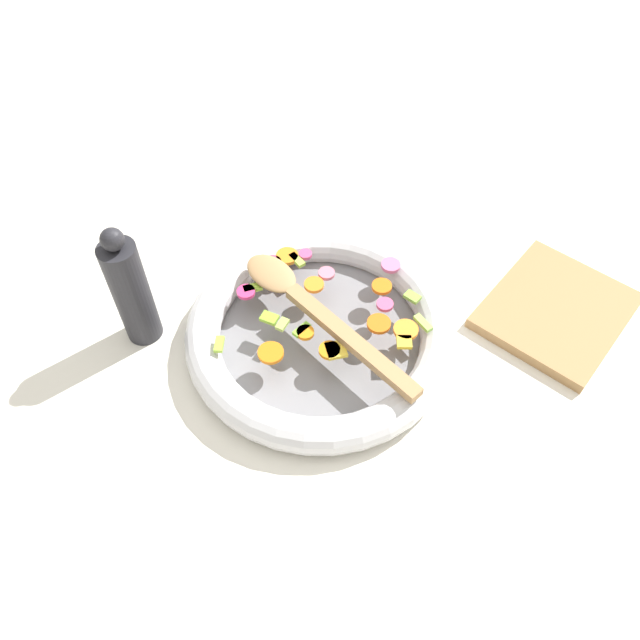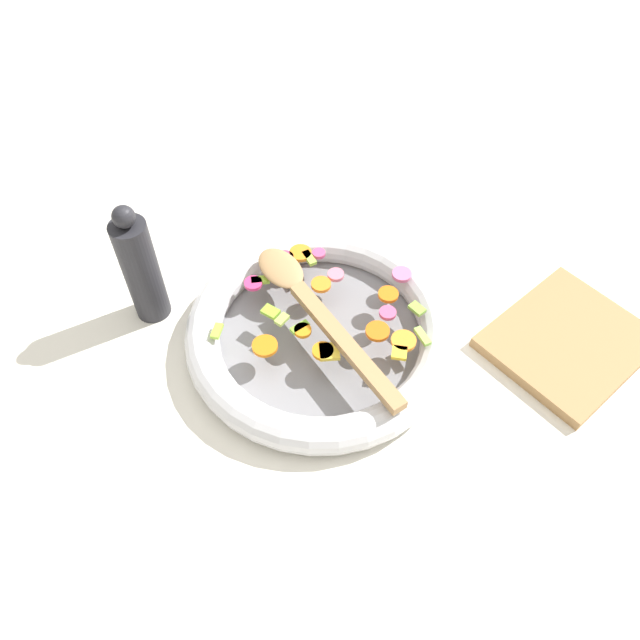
{
  "view_description": "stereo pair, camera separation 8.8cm",
  "coord_description": "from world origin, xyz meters",
  "px_view_note": "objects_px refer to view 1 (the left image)",
  "views": [
    {
      "loc": [
        -0.42,
        -0.35,
        0.74
      ],
      "look_at": [
        0.0,
        0.0,
        0.05
      ],
      "focal_mm": 35.0,
      "sensor_mm": 36.0,
      "label": 1
    },
    {
      "loc": [
        -0.36,
        -0.41,
        0.74
      ],
      "look_at": [
        0.0,
        0.0,
        0.05
      ],
      "focal_mm": 35.0,
      "sensor_mm": 36.0,
      "label": 2
    }
  ],
  "objects_px": {
    "cutting_board": "(556,311)",
    "skillet": "(320,332)",
    "wooden_spoon": "(310,306)",
    "pepper_mill": "(131,291)"
  },
  "relations": [
    {
      "from": "wooden_spoon",
      "to": "cutting_board",
      "type": "distance_m",
      "value": 0.38
    },
    {
      "from": "skillet",
      "to": "wooden_spoon",
      "type": "bearing_deg",
      "value": 82.71
    },
    {
      "from": "wooden_spoon",
      "to": "cutting_board",
      "type": "xyz_separation_m",
      "value": [
        0.27,
        -0.26,
        -0.05
      ]
    },
    {
      "from": "wooden_spoon",
      "to": "cutting_board",
      "type": "relative_size",
      "value": 1.55
    },
    {
      "from": "skillet",
      "to": "cutting_board",
      "type": "height_order",
      "value": "skillet"
    },
    {
      "from": "cutting_board",
      "to": "wooden_spoon",
      "type": "bearing_deg",
      "value": 135.39
    },
    {
      "from": "cutting_board",
      "to": "skillet",
      "type": "bearing_deg",
      "value": 137.92
    },
    {
      "from": "skillet",
      "to": "wooden_spoon",
      "type": "relative_size",
      "value": 1.16
    },
    {
      "from": "wooden_spoon",
      "to": "cutting_board",
      "type": "bearing_deg",
      "value": -44.61
    },
    {
      "from": "wooden_spoon",
      "to": "pepper_mill",
      "type": "xyz_separation_m",
      "value": [
        -0.16,
        0.19,
        0.03
      ]
    }
  ]
}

